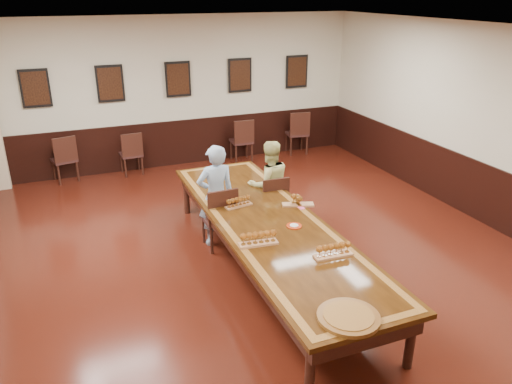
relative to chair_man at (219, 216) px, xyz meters
name	(u,v)px	position (x,y,z in m)	size (l,w,h in m)	color
floor	(269,270)	(0.42, -0.95, -0.51)	(8.00, 10.00, 0.02)	black
ceiling	(272,32)	(0.42, -0.95, 2.71)	(8.00, 10.00, 0.02)	white
wall_back	(178,93)	(0.42, 4.06, 1.10)	(8.00, 0.02, 3.20)	beige
wall_right	(505,132)	(4.43, -0.95, 1.10)	(0.02, 10.00, 3.20)	beige
chair_man	(219,216)	(0.00, 0.00, 0.00)	(0.47, 0.51, 1.00)	black
chair_woman	(271,202)	(0.98, 0.27, -0.03)	(0.44, 0.48, 0.94)	black
spare_chair_a	(64,158)	(-2.06, 3.86, -0.01)	(0.45, 0.50, 0.97)	black
spare_chair_b	(131,153)	(-0.73, 3.78, -0.03)	(0.43, 0.47, 0.93)	black
spare_chair_c	(241,140)	(1.75, 3.74, 0.00)	(0.46, 0.50, 0.99)	black
spare_chair_d	(297,132)	(3.18, 3.79, 0.02)	(0.48, 0.53, 1.03)	black
person_man	(216,196)	(0.00, 0.11, 0.30)	(0.58, 0.38, 1.59)	teal
person_woman	(269,185)	(0.98, 0.37, 0.24)	(0.73, 0.57, 1.47)	#C9C87D
pink_phone	(300,207)	(1.02, -0.68, 0.26)	(0.07, 0.15, 0.01)	#FA539F
wainscoting	(270,238)	(0.42, -0.95, 0.00)	(8.00, 10.00, 1.00)	black
conference_table	(270,231)	(0.42, -0.95, 0.11)	(1.40, 5.00, 0.76)	black
posters	(178,79)	(0.42, 3.99, 1.40)	(6.14, 0.04, 0.74)	black
flight_a	(239,202)	(0.21, -0.31, 0.32)	(0.42, 0.19, 0.15)	#996640
flight_b	(298,201)	(1.02, -0.60, 0.33)	(0.48, 0.28, 0.17)	#996640
flight_c	(258,239)	(0.04, -1.49, 0.34)	(0.50, 0.20, 0.18)	#996640
flight_d	(333,250)	(0.75, -2.09, 0.33)	(0.48, 0.16, 0.18)	#996640
red_plate_grp	(294,226)	(0.67, -1.20, 0.26)	(0.21, 0.21, 0.03)	#A82A0B
carved_platter	(348,317)	(0.28, -3.19, 0.28)	(0.64, 0.64, 0.05)	#532F10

